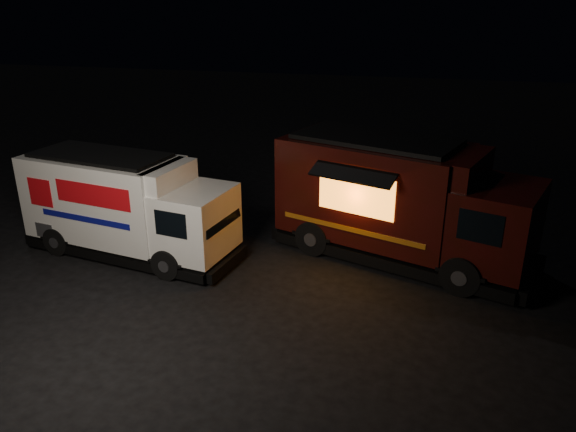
% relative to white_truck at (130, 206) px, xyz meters
% --- Properties ---
extents(ground, '(80.00, 80.00, 0.00)m').
position_rel_white_truck_xyz_m(ground, '(3.05, -1.87, -1.44)').
color(ground, black).
rests_on(ground, ground).
extents(white_truck, '(6.62, 3.20, 2.88)m').
position_rel_white_truck_xyz_m(white_truck, '(0.00, 0.00, 0.00)').
color(white_truck, white).
rests_on(white_truck, ground).
extents(red_truck, '(7.72, 4.91, 3.37)m').
position_rel_white_truck_xyz_m(red_truck, '(7.50, 1.52, 0.25)').
color(red_truck, '#330909').
rests_on(red_truck, ground).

